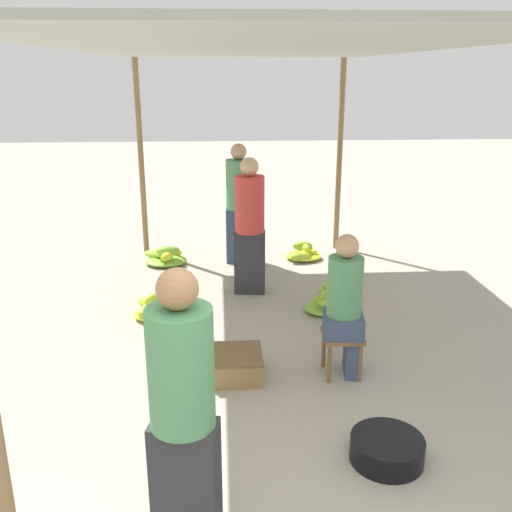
{
  "coord_description": "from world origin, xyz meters",
  "views": [
    {
      "loc": [
        -0.32,
        -2.13,
        2.58
      ],
      "look_at": [
        0.0,
        2.82,
        0.96
      ],
      "focal_mm": 40.0,
      "sensor_mm": 36.0,
      "label": 1
    }
  ],
  "objects_px": {
    "vendor_foreground": "(183,409)",
    "basin_black": "(387,449)",
    "vendor_seated": "(346,304)",
    "banana_pile_right_1": "(304,254)",
    "crate_near": "(235,365)",
    "banana_pile_left_0": "(154,309)",
    "stool": "(342,342)",
    "shopper_walking_far": "(250,224)",
    "banana_pile_right_0": "(327,304)",
    "shopper_walking_mid": "(239,202)",
    "banana_pile_left_1": "(165,257)",
    "banana_pile_right_2": "(338,287)"
  },
  "relations": [
    {
      "from": "banana_pile_left_0",
      "to": "shopper_walking_far",
      "type": "height_order",
      "value": "shopper_walking_far"
    },
    {
      "from": "stool",
      "to": "shopper_walking_far",
      "type": "bearing_deg",
      "value": 109.0
    },
    {
      "from": "vendor_foreground",
      "to": "crate_near",
      "type": "bearing_deg",
      "value": 79.97
    },
    {
      "from": "basin_black",
      "to": "banana_pile_right_2",
      "type": "distance_m",
      "value": 3.1
    },
    {
      "from": "stool",
      "to": "banana_pile_right_1",
      "type": "relative_size",
      "value": 0.77
    },
    {
      "from": "stool",
      "to": "banana_pile_right_0",
      "type": "relative_size",
      "value": 0.71
    },
    {
      "from": "banana_pile_left_1",
      "to": "basin_black",
      "type": "bearing_deg",
      "value": -66.46
    },
    {
      "from": "vendor_seated",
      "to": "basin_black",
      "type": "bearing_deg",
      "value": -87.39
    },
    {
      "from": "vendor_seated",
      "to": "banana_pile_left_0",
      "type": "xyz_separation_m",
      "value": [
        -1.81,
        1.32,
        -0.56
      ]
    },
    {
      "from": "banana_pile_left_1",
      "to": "banana_pile_right_2",
      "type": "height_order",
      "value": "banana_pile_left_1"
    },
    {
      "from": "banana_pile_left_1",
      "to": "stool",
      "type": "bearing_deg",
      "value": -60.06
    },
    {
      "from": "shopper_walking_mid",
      "to": "banana_pile_right_1",
      "type": "bearing_deg",
      "value": 1.64
    },
    {
      "from": "banana_pile_right_0",
      "to": "shopper_walking_far",
      "type": "height_order",
      "value": "shopper_walking_far"
    },
    {
      "from": "vendor_seated",
      "to": "banana_pile_right_1",
      "type": "bearing_deg",
      "value": 87.9
    },
    {
      "from": "banana_pile_right_2",
      "to": "crate_near",
      "type": "relative_size",
      "value": 1.16
    },
    {
      "from": "banana_pile_right_0",
      "to": "banana_pile_right_1",
      "type": "xyz_separation_m",
      "value": [
        0.01,
        1.88,
        -0.01
      ]
    },
    {
      "from": "stool",
      "to": "banana_pile_right_2",
      "type": "relative_size",
      "value": 0.7
    },
    {
      "from": "crate_near",
      "to": "banana_pile_left_0",
      "type": "bearing_deg",
      "value": 122.97
    },
    {
      "from": "vendor_foreground",
      "to": "banana_pile_left_1",
      "type": "height_order",
      "value": "vendor_foreground"
    },
    {
      "from": "vendor_seated",
      "to": "crate_near",
      "type": "xyz_separation_m",
      "value": [
        -0.96,
        0.02,
        -0.56
      ]
    },
    {
      "from": "vendor_seated",
      "to": "banana_pile_right_0",
      "type": "distance_m",
      "value": 1.47
    },
    {
      "from": "stool",
      "to": "banana_pile_right_0",
      "type": "xyz_separation_m",
      "value": [
        0.13,
        1.35,
        -0.22
      ]
    },
    {
      "from": "vendor_seated",
      "to": "basin_black",
      "type": "height_order",
      "value": "vendor_seated"
    },
    {
      "from": "banana_pile_right_1",
      "to": "banana_pile_right_2",
      "type": "bearing_deg",
      "value": -80.6
    },
    {
      "from": "basin_black",
      "to": "banana_pile_right_1",
      "type": "distance_m",
      "value": 4.43
    },
    {
      "from": "vendor_seated",
      "to": "banana_pile_left_0",
      "type": "relative_size",
      "value": 2.83
    },
    {
      "from": "banana_pile_right_1",
      "to": "shopper_walking_far",
      "type": "height_order",
      "value": "shopper_walking_far"
    },
    {
      "from": "vendor_foreground",
      "to": "banana_pile_right_0",
      "type": "relative_size",
      "value": 3.0
    },
    {
      "from": "banana_pile_left_1",
      "to": "crate_near",
      "type": "relative_size",
      "value": 1.32
    },
    {
      "from": "basin_black",
      "to": "shopper_walking_mid",
      "type": "relative_size",
      "value": 0.31
    },
    {
      "from": "basin_black",
      "to": "banana_pile_right_1",
      "type": "relative_size",
      "value": 0.99
    },
    {
      "from": "stool",
      "to": "shopper_walking_far",
      "type": "distance_m",
      "value": 2.22
    },
    {
      "from": "vendor_foreground",
      "to": "banana_pile_left_1",
      "type": "xyz_separation_m",
      "value": [
        -0.57,
        4.98,
        -0.76
      ]
    },
    {
      "from": "vendor_seated",
      "to": "shopper_walking_far",
      "type": "distance_m",
      "value": 2.16
    },
    {
      "from": "vendor_foreground",
      "to": "basin_black",
      "type": "bearing_deg",
      "value": 24.41
    },
    {
      "from": "vendor_seated",
      "to": "crate_near",
      "type": "distance_m",
      "value": 1.11
    },
    {
      "from": "vendor_foreground",
      "to": "basin_black",
      "type": "xyz_separation_m",
      "value": [
        1.34,
        0.61,
        -0.77
      ]
    },
    {
      "from": "vendor_seated",
      "to": "crate_near",
      "type": "bearing_deg",
      "value": 178.96
    },
    {
      "from": "basin_black",
      "to": "banana_pile_left_0",
      "type": "height_order",
      "value": "banana_pile_left_0"
    },
    {
      "from": "banana_pile_right_0",
      "to": "shopper_walking_mid",
      "type": "distance_m",
      "value": 2.2
    },
    {
      "from": "crate_near",
      "to": "banana_pile_right_2",
      "type": "bearing_deg",
      "value": 55.29
    },
    {
      "from": "banana_pile_left_0",
      "to": "banana_pile_right_1",
      "type": "xyz_separation_m",
      "value": [
        1.93,
        1.91,
        -0.02
      ]
    },
    {
      "from": "basin_black",
      "to": "banana_pile_right_0",
      "type": "distance_m",
      "value": 2.54
    },
    {
      "from": "vendor_seated",
      "to": "banana_pile_right_0",
      "type": "height_order",
      "value": "vendor_seated"
    },
    {
      "from": "banana_pile_left_0",
      "to": "banana_pile_right_2",
      "type": "relative_size",
      "value": 0.82
    },
    {
      "from": "banana_pile_left_0",
      "to": "crate_near",
      "type": "distance_m",
      "value": 1.55
    },
    {
      "from": "vendor_foreground",
      "to": "crate_near",
      "type": "relative_size",
      "value": 3.43
    },
    {
      "from": "banana_pile_right_2",
      "to": "shopper_walking_mid",
      "type": "height_order",
      "value": "shopper_walking_mid"
    },
    {
      "from": "shopper_walking_far",
      "to": "banana_pile_left_0",
      "type": "bearing_deg",
      "value": -146.73
    },
    {
      "from": "vendor_foreground",
      "to": "vendor_seated",
      "type": "bearing_deg",
      "value": 54.51
    }
  ]
}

